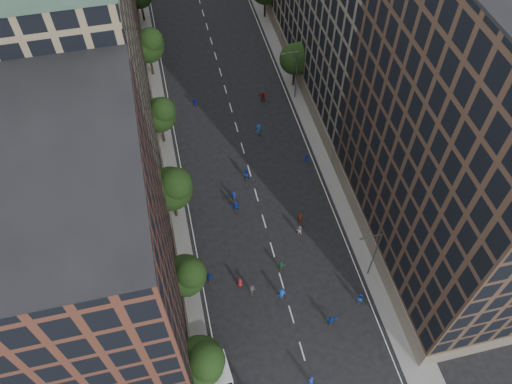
% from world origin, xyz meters
% --- Properties ---
extents(ground, '(240.00, 240.00, 0.00)m').
position_xyz_m(ground, '(0.00, 40.00, 0.00)').
color(ground, black).
rests_on(ground, ground).
extents(sidewalk_left, '(4.00, 105.00, 0.15)m').
position_xyz_m(sidewalk_left, '(-12.00, 47.50, 0.07)').
color(sidewalk_left, slate).
rests_on(sidewalk_left, ground).
extents(sidewalk_right, '(4.00, 105.00, 0.15)m').
position_xyz_m(sidewalk_right, '(12.00, 47.50, 0.07)').
color(sidewalk_right, slate).
rests_on(sidewalk_right, ground).
extents(bldg_left_a, '(14.00, 22.00, 30.00)m').
position_xyz_m(bldg_left_a, '(-19.00, 11.00, 15.00)').
color(bldg_left_a, '#572E21').
rests_on(bldg_left_a, ground).
extents(bldg_left_b, '(14.00, 26.00, 34.00)m').
position_xyz_m(bldg_left_b, '(-19.00, 35.00, 17.00)').
color(bldg_left_b, '#887759').
rests_on(bldg_left_b, ground).
extents(bldg_right_a, '(14.00, 30.00, 36.00)m').
position_xyz_m(bldg_right_a, '(19.00, 15.00, 18.00)').
color(bldg_right_a, '#473226').
rests_on(bldg_right_a, ground).
extents(bldg_right_b, '(14.00, 28.00, 33.00)m').
position_xyz_m(bldg_right_b, '(19.00, 44.00, 16.50)').
color(bldg_right_b, '#6F675B').
rests_on(bldg_right_b, ground).
extents(tree_left_0, '(5.20, 5.20, 8.83)m').
position_xyz_m(tree_left_0, '(-11.01, 3.85, 5.96)').
color(tree_left_0, black).
rests_on(tree_left_0, ground).
extents(tree_left_1, '(4.80, 4.80, 8.21)m').
position_xyz_m(tree_left_1, '(-11.02, 13.86, 5.55)').
color(tree_left_1, black).
rests_on(tree_left_1, ground).
extents(tree_left_2, '(5.60, 5.60, 9.45)m').
position_xyz_m(tree_left_2, '(-10.99, 25.83, 6.36)').
color(tree_left_2, black).
rests_on(tree_left_2, ground).
extents(tree_left_3, '(5.00, 5.00, 8.58)m').
position_xyz_m(tree_left_3, '(-11.02, 39.85, 5.82)').
color(tree_left_3, black).
rests_on(tree_left_3, ground).
extents(tree_left_4, '(5.40, 5.40, 9.08)m').
position_xyz_m(tree_left_4, '(-11.00, 55.84, 6.10)').
color(tree_left_4, black).
rests_on(tree_left_4, ground).
extents(tree_right_a, '(5.00, 5.00, 8.39)m').
position_xyz_m(tree_right_a, '(11.38, 47.85, 5.63)').
color(tree_right_a, black).
rests_on(tree_right_a, ground).
extents(streetlamp_near, '(2.64, 0.22, 9.06)m').
position_xyz_m(streetlamp_near, '(10.37, 12.00, 5.17)').
color(streetlamp_near, '#595B60').
rests_on(streetlamp_near, ground).
extents(streetlamp_far, '(2.64, 0.22, 9.06)m').
position_xyz_m(streetlamp_far, '(10.37, 45.00, 5.17)').
color(streetlamp_far, '#595B60').
rests_on(streetlamp_far, ground).
extents(cargo_van, '(2.53, 4.68, 2.40)m').
position_xyz_m(cargo_van, '(-9.31, 3.62, 1.26)').
color(cargo_van, silver).
rests_on(cargo_van, ground).
extents(skater_1, '(0.74, 0.58, 1.80)m').
position_xyz_m(skater_1, '(-0.13, 1.00, 0.90)').
color(skater_1, '#1738BE').
rests_on(skater_1, ground).
extents(skater_2, '(0.97, 0.80, 1.84)m').
position_xyz_m(skater_2, '(8.19, 8.75, 0.92)').
color(skater_2, '#1648B5').
rests_on(skater_2, ground).
extents(skater_3, '(1.27, 0.88, 1.80)m').
position_xyz_m(skater_3, '(-0.59, 11.33, 0.90)').
color(skater_3, '#1548B2').
rests_on(skater_3, ground).
extents(skater_4, '(1.07, 0.56, 1.74)m').
position_xyz_m(skater_4, '(-8.50, 15.48, 0.87)').
color(skater_4, navy).
rests_on(skater_4, ground).
extents(skater_5, '(1.65, 0.77, 1.71)m').
position_xyz_m(skater_5, '(4.08, 6.90, 0.85)').
color(skater_5, '#1342A2').
rests_on(skater_5, ground).
extents(skater_6, '(0.82, 0.62, 1.51)m').
position_xyz_m(skater_6, '(-5.07, 14.01, 0.75)').
color(skater_6, '#A51B26').
rests_on(skater_6, ground).
extents(skater_7, '(0.64, 0.46, 1.62)m').
position_xyz_m(skater_7, '(4.61, 21.41, 0.81)').
color(skater_7, maroon).
rests_on(skater_7, ground).
extents(skater_8, '(0.96, 0.85, 1.63)m').
position_xyz_m(skater_8, '(3.97, 19.55, 0.82)').
color(skater_8, '#AEADAA').
rests_on(skater_8, ground).
extents(skater_9, '(1.04, 0.62, 1.58)m').
position_xyz_m(skater_9, '(-3.90, 12.73, 0.79)').
color(skater_9, '#3D3E42').
rests_on(skater_9, ground).
extents(skater_10, '(1.04, 0.58, 1.68)m').
position_xyz_m(skater_10, '(0.33, 14.98, 0.84)').
color(skater_10, '#206D3D').
rests_on(skater_10, ground).
extents(skater_11, '(1.65, 0.72, 1.72)m').
position_xyz_m(skater_11, '(-3.26, 25.16, 0.86)').
color(skater_11, '#1635B5').
rests_on(skater_11, ground).
extents(skater_12, '(0.85, 0.67, 1.51)m').
position_xyz_m(skater_12, '(8.50, 31.31, 0.76)').
color(skater_12, navy).
rests_on(skater_12, ground).
extents(skater_13, '(0.66, 0.51, 1.62)m').
position_xyz_m(skater_13, '(-3.16, 26.97, 0.81)').
color(skater_13, '#1631B4').
rests_on(skater_13, ground).
extents(skater_14, '(1.01, 0.83, 1.93)m').
position_xyz_m(skater_14, '(-0.78, 30.25, 0.97)').
color(skater_14, navy).
rests_on(skater_14, ground).
extents(skater_15, '(1.40, 1.13, 1.90)m').
position_xyz_m(skater_15, '(3.01, 38.25, 0.95)').
color(skater_15, '#1654B3').
rests_on(skater_15, ground).
extents(skater_16, '(1.09, 0.79, 1.71)m').
position_xyz_m(skater_16, '(-5.46, 46.49, 0.86)').
color(skater_16, '#1519AB').
rests_on(skater_16, ground).
extents(skater_17, '(1.80, 1.13, 1.85)m').
position_xyz_m(skater_17, '(5.39, 45.39, 0.93)').
color(skater_17, maroon).
rests_on(skater_17, ground).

